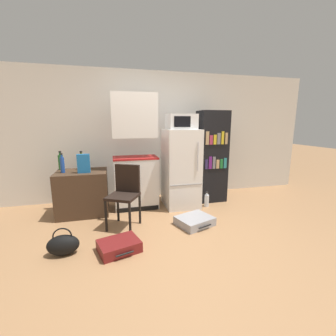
# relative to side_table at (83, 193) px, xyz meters

# --- Properties ---
(ground_plane) EXTENTS (24.00, 24.00, 0.00)m
(ground_plane) POSITION_rel_side_table_xyz_m (1.34, -1.30, -0.37)
(ground_plane) COLOR #A3754C
(wall_back) EXTENTS (6.40, 0.10, 2.50)m
(wall_back) POSITION_rel_side_table_xyz_m (1.54, 0.70, 0.89)
(wall_back) COLOR silver
(wall_back) RESTS_ON ground_plane
(side_table) EXTENTS (0.81, 0.61, 0.73)m
(side_table) POSITION_rel_side_table_xyz_m (0.00, 0.00, 0.00)
(side_table) COLOR #422D1E
(side_table) RESTS_ON ground_plane
(kitchen_hutch) EXTENTS (0.77, 0.46, 2.00)m
(kitchen_hutch) POSITION_rel_side_table_xyz_m (0.90, 0.08, 0.57)
(kitchen_hutch) COLOR white
(kitchen_hutch) RESTS_ON ground_plane
(refrigerator) EXTENTS (0.60, 0.68, 1.40)m
(refrigerator) POSITION_rel_side_table_xyz_m (1.71, -0.02, 0.34)
(refrigerator) COLOR white
(refrigerator) RESTS_ON ground_plane
(microwave) EXTENTS (0.49, 0.40, 0.26)m
(microwave) POSITION_rel_side_table_xyz_m (1.71, -0.02, 1.17)
(microwave) COLOR silver
(microwave) RESTS_ON refrigerator
(bookshelf) EXTENTS (0.54, 0.40, 1.74)m
(bookshelf) POSITION_rel_side_table_xyz_m (2.37, 0.11, 0.50)
(bookshelf) COLOR black
(bookshelf) RESTS_ON ground_plane
(bottle_olive_oil) EXTENTS (0.08, 0.08, 0.31)m
(bottle_olive_oil) POSITION_rel_side_table_xyz_m (-0.00, 0.18, 0.50)
(bottle_olive_oil) COLOR #566619
(bottle_olive_oil) RESTS_ON side_table
(bottle_green_tall) EXTENTS (0.08, 0.08, 0.32)m
(bottle_green_tall) POSITION_rel_side_table_xyz_m (-0.34, 0.23, 0.50)
(bottle_green_tall) COLOR #1E6028
(bottle_green_tall) RESTS_ON side_table
(bottle_blue_soda) EXTENTS (0.06, 0.06, 0.32)m
(bottle_blue_soda) POSITION_rel_side_table_xyz_m (-0.27, -0.03, 0.50)
(bottle_blue_soda) COLOR #1E47A3
(bottle_blue_soda) RESTS_ON side_table
(cereal_box) EXTENTS (0.19, 0.07, 0.30)m
(cereal_box) POSITION_rel_side_table_xyz_m (0.06, -0.13, 0.52)
(cereal_box) COLOR #1E66A8
(cereal_box) RESTS_ON side_table
(chair) EXTENTS (0.54, 0.54, 0.91)m
(chair) POSITION_rel_side_table_xyz_m (0.67, -0.62, 0.18)
(chair) COLOR black
(chair) RESTS_ON ground_plane
(suitcase_large_flat) EXTENTS (0.61, 0.56, 0.12)m
(suitcase_large_flat) POSITION_rel_side_table_xyz_m (1.67, -0.88, -0.30)
(suitcase_large_flat) COLOR #99999E
(suitcase_large_flat) RESTS_ON ground_plane
(suitcase_small_flat) EXTENTS (0.55, 0.47, 0.13)m
(suitcase_small_flat) POSITION_rel_side_table_xyz_m (0.53, -1.32, -0.30)
(suitcase_small_flat) COLOR maroon
(suitcase_small_flat) RESTS_ON ground_plane
(handbag) EXTENTS (0.36, 0.20, 0.33)m
(handbag) POSITION_rel_side_table_xyz_m (-0.10, -1.24, -0.24)
(handbag) COLOR black
(handbag) RESTS_ON ground_plane
(water_bottle_front) EXTENTS (0.08, 0.08, 0.28)m
(water_bottle_front) POSITION_rel_side_table_xyz_m (2.15, -0.22, -0.25)
(water_bottle_front) COLOR silver
(water_bottle_front) RESTS_ON ground_plane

